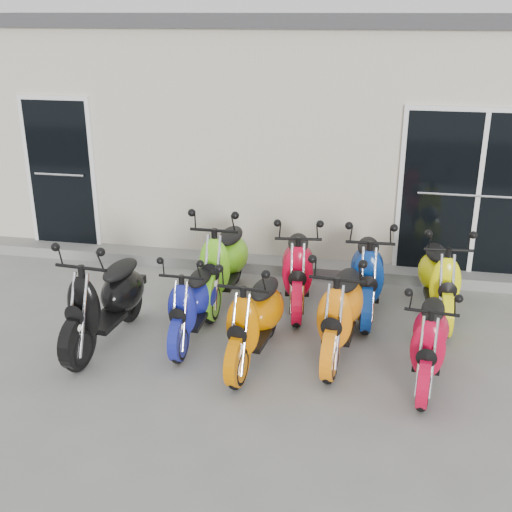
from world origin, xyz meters
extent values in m
plane|color=gray|center=(0.00, 0.00, 0.00)|extent=(80.00, 80.00, 0.00)
cube|color=beige|center=(0.00, 5.20, 1.60)|extent=(14.00, 6.00, 3.20)
cube|color=#3F3F42|center=(0.00, 5.20, 3.28)|extent=(14.20, 6.20, 0.16)
cube|color=gray|center=(0.00, 2.02, 0.07)|extent=(14.00, 0.40, 0.15)
cube|color=black|center=(-3.20, 2.17, 1.26)|extent=(1.07, 0.08, 2.22)
cube|color=black|center=(2.60, 2.17, 1.26)|extent=(2.02, 0.08, 2.22)
camera|label=1|loc=(1.36, -6.21, 3.42)|focal=45.00mm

